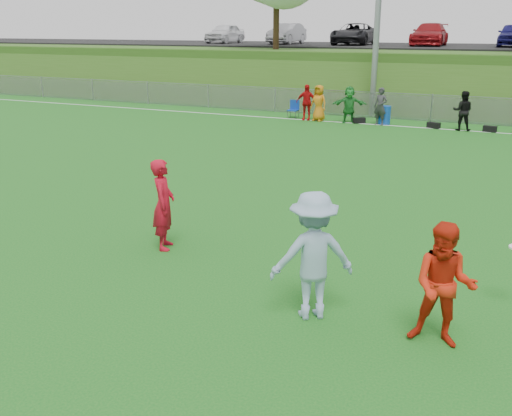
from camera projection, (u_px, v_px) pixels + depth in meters
The scene contains 13 objects.
ground at pixel (267, 291), 9.75m from camera, with size 120.00×120.00×0.00m, color #125A18.
sideline_far at pixel (424, 128), 25.42m from camera, with size 60.00×0.10×0.01m, color white.
fence at pixel (431, 108), 26.96m from camera, with size 58.00×0.06×1.30m.
berm at pixel (456, 73), 36.28m from camera, with size 120.00×18.00×3.00m, color #305718.
parking_lot at pixel (462, 47), 37.55m from camera, with size 120.00×12.00×0.10m, color black.
car_row at pixel (443, 34), 36.89m from camera, with size 32.04×5.18×1.44m.
spectator_row at pixel (362, 105), 26.26m from camera, with size 8.07×1.00×1.69m.
gear_bags at pixel (448, 126), 25.07m from camera, with size 7.47×0.53×0.26m.
player_red_left at pixel (163, 204), 11.41m from camera, with size 0.67×0.44×1.85m, color #B90C20.
player_red_center at pixel (444, 286), 7.88m from camera, with size 0.88×0.69×1.81m, color red.
player_blue at pixel (313, 256), 8.64m from camera, with size 1.30×0.75×2.02m, color #8CA7C2.
recycling_bin at pixel (384, 115), 26.27m from camera, with size 0.56×0.56×0.84m, color #0E3D9A.
camp_chair at pixel (293, 113), 28.11m from camera, with size 0.49×0.50×0.87m.
Camera 1 is at (3.43, -8.17, 4.33)m, focal length 40.00 mm.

